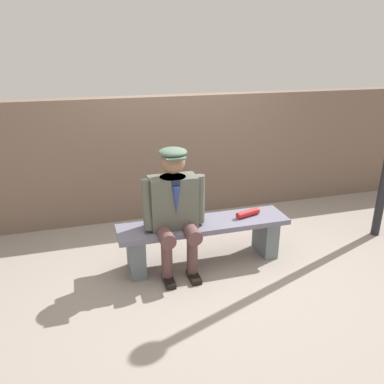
# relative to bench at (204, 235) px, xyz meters

# --- Properties ---
(ground_plane) EXTENTS (30.00, 30.00, 0.00)m
(ground_plane) POSITION_rel_bench_xyz_m (0.00, 0.00, -0.32)
(ground_plane) COLOR gray
(bench) EXTENTS (1.81, 0.42, 0.47)m
(bench) POSITION_rel_bench_xyz_m (0.00, 0.00, 0.00)
(bench) COLOR slate
(bench) RESTS_ON ground
(seated_man) EXTENTS (0.64, 0.54, 1.30)m
(seated_man) POSITION_rel_bench_xyz_m (0.33, 0.05, 0.40)
(seated_man) COLOR #53554B
(seated_man) RESTS_ON ground
(rolled_magazine) EXTENTS (0.29, 0.14, 0.07)m
(rolled_magazine) POSITION_rel_bench_xyz_m (-0.50, -0.01, 0.19)
(rolled_magazine) COLOR #B21E1E
(rolled_magazine) RESTS_ON bench
(stadium_wall) EXTENTS (12.00, 0.24, 1.61)m
(stadium_wall) POSITION_rel_bench_xyz_m (0.00, -1.41, 0.48)
(stadium_wall) COLOR brown
(stadium_wall) RESTS_ON ground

